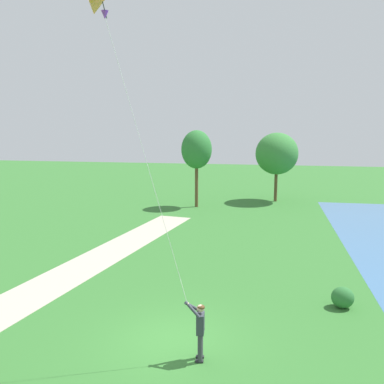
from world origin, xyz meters
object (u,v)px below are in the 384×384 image
object	(u,v)px
flying_kite	(118,4)
lakeside_shrub	(343,297)
tree_behind_path	(197,150)
person_kite_flyer	(200,327)
tree_treeline_right	(277,154)

from	to	relation	value
flying_kite	lakeside_shrub	world-z (taller)	flying_kite
tree_behind_path	flying_kite	bearing A→B (deg)	-85.33
person_kite_flyer	tree_treeline_right	bearing A→B (deg)	84.73
flying_kite	tree_treeline_right	world-z (taller)	flying_kite
tree_treeline_right	lakeside_shrub	xyz separation A→B (m)	(2.28, -22.24, -3.87)
person_kite_flyer	flying_kite	size ratio (longest dim) A/B	0.21
tree_treeline_right	tree_behind_path	xyz separation A→B (m)	(-6.56, -3.83, 0.50)
flying_kite	tree_treeline_right	xyz separation A→B (m)	(4.68, 26.87, -5.76)
person_kite_flyer	lakeside_shrub	xyz separation A→B (m)	(4.74, 4.53, -0.64)
tree_treeline_right	flying_kite	bearing A→B (deg)	-99.87
flying_kite	lakeside_shrub	distance (m)	12.75
tree_treeline_right	person_kite_flyer	bearing A→B (deg)	-95.27
flying_kite	tree_behind_path	bearing A→B (deg)	94.67
flying_kite	tree_behind_path	distance (m)	23.70
tree_treeline_right	lakeside_shrub	bearing A→B (deg)	-84.16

